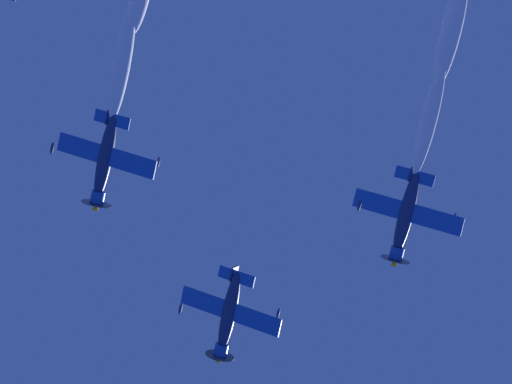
# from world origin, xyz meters

# --- Properties ---
(airplane_lead) EXTENTS (7.18, 7.41, 3.55)m
(airplane_lead) POSITION_xyz_m (0.04, -0.08, 76.15)
(airplane_lead) COLOR navy
(airplane_left_wingman) EXTENTS (7.18, 7.45, 3.48)m
(airplane_left_wingman) POSITION_xyz_m (-10.23, 9.68, 76.54)
(airplane_left_wingman) COLOR navy
(airplane_right_wingman) EXTENTS (7.18, 7.59, 3.11)m
(airplane_right_wingman) POSITION_xyz_m (-8.55, -11.72, 76.02)
(airplane_right_wingman) COLOR navy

